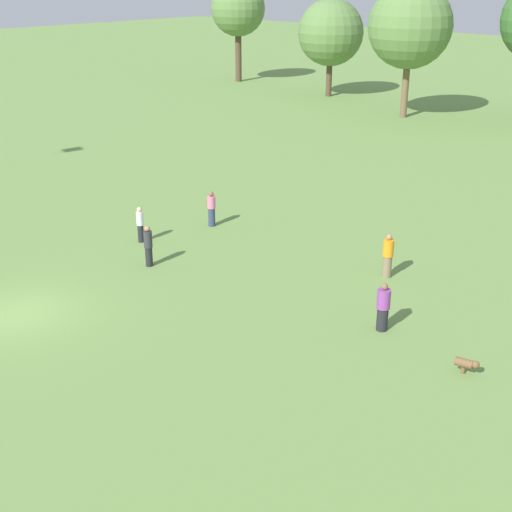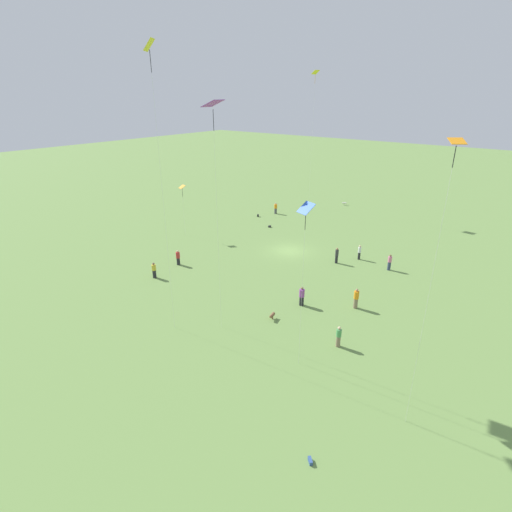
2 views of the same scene
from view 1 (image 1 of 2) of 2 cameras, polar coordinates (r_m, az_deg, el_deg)
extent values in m
plane|color=#6B8E47|center=(27.76, -18.39, -4.44)|extent=(240.00, 240.00, 0.00)
cylinder|color=brown|center=(81.36, -1.42, 15.72)|extent=(0.68, 0.68, 5.52)
sphere|color=#5B7F42|center=(80.95, -1.45, 19.19)|extent=(5.81, 5.81, 5.81)
cylinder|color=brown|center=(72.16, 5.86, 14.05)|extent=(0.56, 0.56, 3.68)
sphere|color=#5B7F42|center=(71.69, 6.00, 17.37)|extent=(6.28, 6.28, 6.28)
cylinder|color=brown|center=(62.48, 11.85, 13.00)|extent=(0.56, 0.56, 4.84)
sphere|color=#5B7F42|center=(61.92, 12.22, 17.55)|extent=(6.86, 6.86, 6.86)
cylinder|color=#232328|center=(33.45, -9.20, 1.80)|extent=(0.31, 0.31, 0.83)
cylinder|color=white|center=(33.21, -9.28, 2.98)|extent=(0.36, 0.36, 0.63)
sphere|color=beige|center=(33.07, -9.32, 3.69)|extent=(0.24, 0.24, 0.24)
cylinder|color=#333D5B|center=(35.15, -3.56, 3.13)|extent=(0.48, 0.48, 0.92)
cylinder|color=pink|center=(34.91, -3.59, 4.32)|extent=(0.56, 0.56, 0.61)
sphere|color=brown|center=(34.78, -3.61, 4.98)|extent=(0.24, 0.24, 0.24)
cylinder|color=#232328|center=(25.47, 10.07, -4.98)|extent=(0.56, 0.56, 0.85)
cylinder|color=purple|center=(25.12, 10.19, -3.41)|extent=(0.66, 0.66, 0.70)
sphere|color=brown|center=(24.93, 10.26, -2.43)|extent=(0.24, 0.24, 0.24)
cylinder|color=#232328|center=(30.69, -8.56, -0.04)|extent=(0.31, 0.31, 0.86)
cylinder|color=#333338|center=(30.40, -8.64, 1.33)|extent=(0.36, 0.36, 0.72)
sphere|color=#A87A56|center=(30.24, -8.69, 2.18)|extent=(0.24, 0.24, 0.24)
cylinder|color=#847056|center=(29.75, 10.44, -0.83)|extent=(0.45, 0.45, 0.93)
cylinder|color=orange|center=(29.44, 10.55, 0.63)|extent=(0.53, 0.53, 0.71)
sphere|color=#A87A56|center=(29.28, 10.62, 1.50)|extent=(0.24, 0.24, 0.24)
cylinder|color=brown|center=(23.48, 16.30, -8.20)|extent=(0.59, 0.40, 0.28)
sphere|color=brown|center=(23.40, 17.15, -8.30)|extent=(0.25, 0.25, 0.25)
cylinder|color=brown|center=(23.61, 16.23, -8.75)|extent=(0.13, 0.13, 0.24)
camera|label=2|loc=(38.79, 71.32, 16.48)|focal=28.00mm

